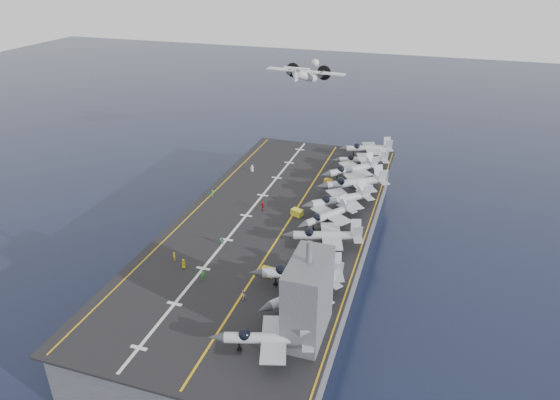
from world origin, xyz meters
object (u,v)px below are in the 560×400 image
(fighter_jet_0, at_px, (268,337))
(island_superstructure, at_px, (308,290))
(transport_plane, at_px, (305,76))
(tow_cart_a, at_px, (268,272))

(fighter_jet_0, bearing_deg, island_superstructure, 52.36)
(transport_plane, bearing_deg, island_superstructure, -74.24)
(tow_cart_a, bearing_deg, island_superstructure, -49.52)
(island_superstructure, distance_m, tow_cart_a, 16.76)
(fighter_jet_0, relative_size, transport_plane, 0.67)
(fighter_jet_0, bearing_deg, tow_cart_a, 109.52)
(fighter_jet_0, height_order, tow_cart_a, fighter_jet_0)
(fighter_jet_0, relative_size, tow_cart_a, 7.01)
(transport_plane, bearing_deg, tow_cart_a, -79.27)
(tow_cart_a, height_order, transport_plane, transport_plane)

